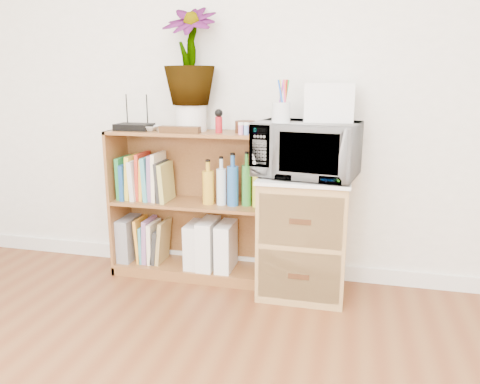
% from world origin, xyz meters
% --- Properties ---
extents(skirting_board, '(4.00, 0.02, 0.10)m').
position_xyz_m(skirting_board, '(0.00, 2.24, 0.05)').
color(skirting_board, white).
rests_on(skirting_board, ground).
extents(bookshelf, '(1.00, 0.30, 0.95)m').
position_xyz_m(bookshelf, '(-0.35, 2.10, 0.47)').
color(bookshelf, brown).
rests_on(bookshelf, ground).
extents(wicker_unit, '(0.50, 0.45, 0.70)m').
position_xyz_m(wicker_unit, '(0.40, 2.02, 0.35)').
color(wicker_unit, '#9E7542').
rests_on(wicker_unit, ground).
extents(microwave, '(0.62, 0.47, 0.31)m').
position_xyz_m(microwave, '(0.40, 2.02, 0.88)').
color(microwave, silver).
rests_on(microwave, wicker_unit).
extents(pen_cup, '(0.10, 0.10, 0.11)m').
position_xyz_m(pen_cup, '(0.26, 1.93, 1.09)').
color(pen_cup, silver).
rests_on(pen_cup, microwave).
extents(small_appliance, '(0.27, 0.22, 0.21)m').
position_xyz_m(small_appliance, '(0.52, 2.07, 1.14)').
color(small_appliance, silver).
rests_on(small_appliance, microwave).
extents(router, '(0.22, 0.15, 0.04)m').
position_xyz_m(router, '(-0.69, 2.08, 0.97)').
color(router, black).
rests_on(router, bookshelf).
extents(white_bowl, '(0.13, 0.13, 0.03)m').
position_xyz_m(white_bowl, '(-0.59, 2.07, 0.97)').
color(white_bowl, silver).
rests_on(white_bowl, bookshelf).
extents(plant_pot, '(0.19, 0.19, 0.16)m').
position_xyz_m(plant_pot, '(-0.33, 2.12, 1.03)').
color(plant_pot, silver).
rests_on(plant_pot, bookshelf).
extents(potted_plant, '(0.32, 0.32, 0.58)m').
position_xyz_m(potted_plant, '(-0.33, 2.12, 1.40)').
color(potted_plant, '#2A6829').
rests_on(potted_plant, plant_pot).
extents(trinket_box, '(0.25, 0.06, 0.04)m').
position_xyz_m(trinket_box, '(-0.36, 2.00, 0.97)').
color(trinket_box, '#37210F').
rests_on(trinket_box, bookshelf).
extents(kokeshi_doll, '(0.04, 0.04, 0.10)m').
position_xyz_m(kokeshi_doll, '(-0.13, 2.06, 1.00)').
color(kokeshi_doll, maroon).
rests_on(kokeshi_doll, bookshelf).
extents(wooden_bowl, '(0.12, 0.12, 0.07)m').
position_xyz_m(wooden_bowl, '(0.02, 2.11, 0.99)').
color(wooden_bowl, '#371F0F').
rests_on(wooden_bowl, bookshelf).
extents(paint_jars, '(0.10, 0.04, 0.05)m').
position_xyz_m(paint_jars, '(0.05, 2.01, 0.98)').
color(paint_jars, pink).
rests_on(paint_jars, bookshelf).
extents(file_box, '(0.09, 0.23, 0.29)m').
position_xyz_m(file_box, '(-0.78, 2.10, 0.21)').
color(file_box, gray).
rests_on(file_box, bookshelf).
extents(magazine_holder_left, '(0.09, 0.23, 0.29)m').
position_xyz_m(magazine_holder_left, '(-0.31, 2.09, 0.21)').
color(magazine_holder_left, silver).
rests_on(magazine_holder_left, bookshelf).
extents(magazine_holder_mid, '(0.10, 0.25, 0.32)m').
position_xyz_m(magazine_holder_mid, '(-0.22, 2.09, 0.23)').
color(magazine_holder_mid, white).
rests_on(magazine_holder_mid, bookshelf).
extents(magazine_holder_right, '(0.10, 0.24, 0.30)m').
position_xyz_m(magazine_holder_right, '(-0.10, 2.09, 0.22)').
color(magazine_holder_right, white).
rests_on(magazine_holder_right, bookshelf).
extents(cookbooks, '(0.34, 0.20, 0.31)m').
position_xyz_m(cookbooks, '(-0.64, 2.10, 0.64)').
color(cookbooks, '#22823C').
rests_on(cookbooks, bookshelf).
extents(liquor_bottles, '(0.47, 0.07, 0.32)m').
position_xyz_m(liquor_bottles, '(-0.01, 2.10, 0.65)').
color(liquor_bottles, gold).
rests_on(liquor_bottles, bookshelf).
extents(lower_books, '(0.20, 0.19, 0.29)m').
position_xyz_m(lower_books, '(-0.61, 2.10, 0.21)').
color(lower_books, orange).
rests_on(lower_books, bookshelf).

